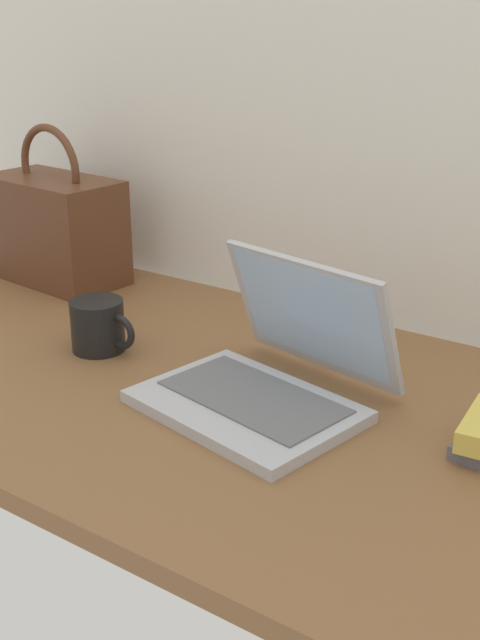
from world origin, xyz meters
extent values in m
cube|color=brown|center=(0.00, 0.00, 0.01)|extent=(1.60, 0.76, 0.03)
cube|color=#B2B5BA|center=(0.08, -0.05, 0.04)|extent=(0.35, 0.27, 0.02)
cube|color=slate|center=(0.09, -0.03, 0.05)|extent=(0.29, 0.19, 0.00)
cube|color=#B2B5BA|center=(0.11, 0.10, 0.14)|extent=(0.31, 0.13, 0.19)
cube|color=#A5C6EA|center=(0.11, 0.09, 0.14)|extent=(0.28, 0.11, 0.17)
cylinder|color=black|center=(-0.25, 0.00, 0.07)|extent=(0.09, 0.09, 0.09)
torus|color=black|center=(-0.20, 0.00, 0.07)|extent=(0.06, 0.01, 0.06)
cylinder|color=brown|center=(-0.25, 0.00, 0.11)|extent=(0.08, 0.08, 0.00)
cube|color=#B7B7B7|center=(0.10, 0.25, 0.04)|extent=(0.07, 0.17, 0.02)
cube|color=slate|center=(0.10, 0.25, 0.05)|extent=(0.05, 0.12, 0.00)
cube|color=#59331E|center=(-0.59, 0.23, 0.14)|extent=(0.31, 0.18, 0.22)
torus|color=#59331E|center=(-0.59, 0.23, 0.27)|extent=(0.18, 0.03, 0.18)
camera|label=1|loc=(0.66, -0.90, 0.58)|focal=44.87mm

